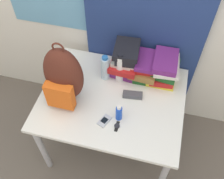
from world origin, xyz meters
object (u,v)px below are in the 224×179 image
water_bottle (105,68)px  wristwatch (117,126)px  backpack (63,77)px  sunglasses_case (133,95)px  sports_bottle (120,68)px  book_stack_left (126,61)px  sunscreen_bottle (119,113)px  book_stack_center (145,67)px  cell_phone (104,121)px  book_stack_right (164,69)px

water_bottle → wristwatch: water_bottle is taller
backpack → sunglasses_case: backpack is taller
backpack → wristwatch: backpack is taller
sports_bottle → sunglasses_case: 0.23m
book_stack_left → sunscreen_bottle: (0.05, -0.45, -0.06)m
backpack → book_stack_left: (0.37, 0.36, -0.10)m
backpack → book_stack_left: backpack is taller
water_bottle → book_stack_center: bearing=18.5°
sports_bottle → sunglasses_case: sports_bottle is taller
water_bottle → cell_phone: size_ratio=1.97×
book_stack_center → water_bottle: (-0.30, -0.10, 0.01)m
water_bottle → sports_bottle: bearing=4.2°
water_bottle → book_stack_right: bearing=12.7°
cell_phone → water_bottle: bearing=103.9°
sunscreen_bottle → wristwatch: sunscreen_bottle is taller
backpack → wristwatch: size_ratio=6.39×
book_stack_right → sunglasses_case: 0.32m
book_stack_right → water_bottle: bearing=-167.3°
sports_bottle → book_stack_right: bearing=15.6°
backpack → sports_bottle: 0.45m
book_stack_center → book_stack_right: (0.15, 0.00, 0.02)m
cell_phone → wristwatch: (0.10, -0.02, -0.00)m
book_stack_left → wristwatch: 0.54m
book_stack_right → sunglasses_case: book_stack_right is taller
backpack → sports_bottle: bearing=38.5°
sunscreen_bottle → backpack: bearing=168.3°
backpack → sunglasses_case: 0.54m
sunscreen_bottle → wristwatch: bearing=-86.7°
cell_phone → sunglasses_case: (0.15, 0.27, 0.01)m
water_bottle → sports_bottle: sports_bottle is taller
sports_bottle → book_stack_center: bearing=26.5°
book_stack_left → book_stack_right: bearing=1.1°
backpack → sunscreen_bottle: 0.46m
water_bottle → sunscreen_bottle: (0.20, -0.35, -0.04)m
book_stack_center → wristwatch: book_stack_center is taller
book_stack_left → water_bottle: (-0.14, -0.10, -0.02)m
water_bottle → wristwatch: 0.48m
book_stack_left → water_bottle: bearing=-146.0°
sunglasses_case → cell_phone: bearing=-119.3°
sports_bottle → book_stack_left: bearing=73.8°
sunglasses_case → water_bottle: bearing=151.4°
backpack → book_stack_center: size_ratio=1.96×
book_stack_left → cell_phone: book_stack_left is taller
backpack → book_stack_center: backpack is taller
book_stack_center → sunglasses_case: size_ratio=1.76×
book_stack_left → cell_phone: bearing=-94.5°
book_stack_right → sports_bottle: size_ratio=1.04×
book_stack_right → water_bottle: size_ratio=1.23×
backpack → book_stack_right: (0.68, 0.37, -0.12)m
backpack → cell_phone: size_ratio=4.58×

